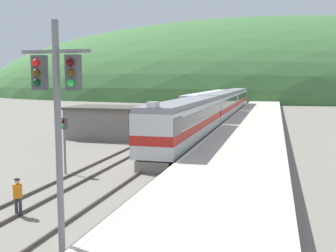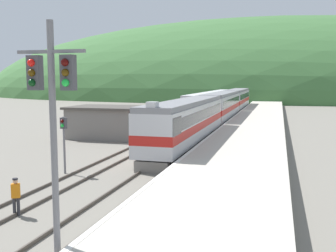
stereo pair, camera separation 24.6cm
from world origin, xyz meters
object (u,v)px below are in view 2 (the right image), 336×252
Objects in this scene: carriage_second at (222,106)px; siding_train at (213,102)px; signal_post_siding at (64,133)px; express_train_lead_car at (187,122)px; track_worker at (16,194)px; carriage_third at (237,99)px; signal_mast_main at (52,112)px.

siding_train is at bearing 103.45° from carriage_second.
carriage_second is at bearing 80.89° from signal_post_siding.
carriage_second is at bearing 90.00° from express_train_lead_car.
siding_train is at bearing 90.71° from track_worker.
siding_train is at bearing -132.34° from carriage_third.
signal_post_siding is (-5.33, -11.59, 0.32)m from express_train_lead_car.
carriage_second is 33.67m from signal_post_siding.
express_train_lead_car is 19.50m from track_worker.
track_worker is (-3.26, -19.18, -1.35)m from express_train_lead_car.
carriage_second is 45.10m from signal_mast_main.
signal_post_siding is 2.16× the size of track_worker.
carriage_third is at bearing 47.66° from siding_train.
carriage_second reaches higher than siding_train.
signal_mast_main reaches higher than track_worker.
signal_mast_main reaches higher than express_train_lead_car.
carriage_third is 66.04m from signal_mast_main.
carriage_third is at bearing 91.17° from signal_mast_main.
carriage_third is at bearing 90.00° from express_train_lead_car.
carriage_second and carriage_third have the same top height.
signal_post_siding is (-5.33, -33.24, 0.34)m from carriage_second.
siding_train reaches higher than signal_post_siding.
signal_post_siding is at bearing -99.11° from carriage_second.
signal_mast_main is at bearing -85.07° from siding_train.
carriage_second is at bearing -76.55° from siding_train.
express_train_lead_car is 23.55m from signal_mast_main.
carriage_second reaches higher than track_worker.
signal_mast_main reaches higher than signal_post_siding.
express_train_lead_car is 12.39× the size of track_worker.
track_worker is (0.71, -57.44, -1.01)m from siding_train.
track_worker is at bearing -93.02° from carriage_third.
carriage_third reaches higher than track_worker.
track_worker is at bearing -99.66° from express_train_lead_car.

